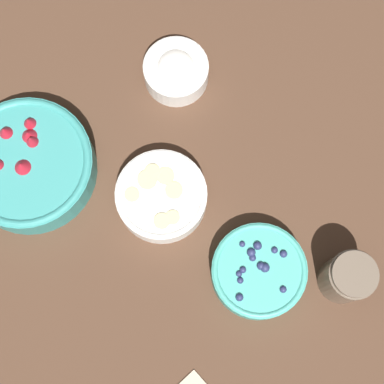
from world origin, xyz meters
name	(u,v)px	position (x,y,z in m)	size (l,w,h in m)	color
ground_plane	(187,225)	(0.00, 0.00, 0.00)	(4.00, 4.00, 0.00)	#4C3323
bowl_strawberries	(27,165)	(0.26, 0.13, 0.04)	(0.23, 0.23, 0.09)	teal
bowl_blueberries	(259,271)	(-0.14, -0.03, 0.03)	(0.16, 0.16, 0.06)	#47AD9E
bowl_bananas	(161,197)	(0.06, 0.00, 0.03)	(0.16, 0.16, 0.05)	white
bowl_cream	(176,70)	(0.21, -0.18, 0.03)	(0.12, 0.12, 0.06)	white
jar_chocolate	(347,277)	(-0.25, -0.12, 0.05)	(0.08, 0.08, 0.11)	brown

